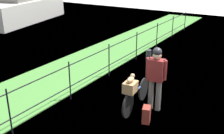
# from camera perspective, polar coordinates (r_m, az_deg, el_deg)

# --- Properties ---
(ground_plane) EXTENTS (60.00, 60.00, 0.00)m
(ground_plane) POSITION_cam_1_polar(r_m,az_deg,el_deg) (7.54, 9.37, -7.75)
(ground_plane) COLOR beige
(grass_strip) EXTENTS (27.00, 2.40, 0.03)m
(grass_strip) POSITION_cam_1_polar(r_m,az_deg,el_deg) (9.31, -11.18, -2.05)
(grass_strip) COLOR #478438
(grass_strip) RESTS_ON ground
(iron_fence) EXTENTS (18.04, 0.04, 1.12)m
(iron_fence) POSITION_cam_1_polar(r_m,az_deg,el_deg) (8.24, -4.38, 0.03)
(iron_fence) COLOR black
(iron_fence) RESTS_ON ground
(bicycle_main) EXTENTS (1.68, 0.22, 0.63)m
(bicycle_main) POSITION_cam_1_polar(r_m,az_deg,el_deg) (7.15, 5.01, -6.15)
(bicycle_main) COLOR black
(bicycle_main) RESTS_ON ground
(wooden_crate) EXTENTS (0.40, 0.31, 0.26)m
(wooden_crate) POSITION_cam_1_polar(r_m,az_deg,el_deg) (6.64, 3.86, -4.21)
(wooden_crate) COLOR #A87F51
(wooden_crate) RESTS_ON bicycle_main
(terrier_dog) EXTENTS (0.32, 0.16, 0.18)m
(terrier_dog) POSITION_cam_1_polar(r_m,az_deg,el_deg) (6.58, 3.99, -2.49)
(terrier_dog) COLOR tan
(terrier_dog) RESTS_ON wooden_crate
(cyclist_person) EXTENTS (0.29, 0.54, 1.68)m
(cyclist_person) POSITION_cam_1_polar(r_m,az_deg,el_deg) (6.88, 9.18, -1.36)
(cyclist_person) COLOR slate
(cyclist_person) RESTS_ON ground
(backpack_on_paving) EXTENTS (0.32, 0.26, 0.40)m
(backpack_on_paving) POSITION_cam_1_polar(r_m,az_deg,el_deg) (6.64, 7.21, -9.85)
(backpack_on_paving) COLOR maroon
(backpack_on_paving) RESTS_ON ground
(mooring_bollard) EXTENTS (0.20, 0.20, 0.47)m
(mooring_bollard) POSITION_cam_1_polar(r_m,az_deg,el_deg) (10.65, 7.66, 2.36)
(mooring_bollard) COLOR #38383D
(mooring_bollard) RESTS_ON ground
(moored_boat_near) EXTENTS (6.98, 3.63, 3.88)m
(moored_boat_near) POSITION_cam_1_polar(r_m,az_deg,el_deg) (19.14, -18.10, 11.69)
(moored_boat_near) COLOR silver
(moored_boat_near) RESTS_ON ground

